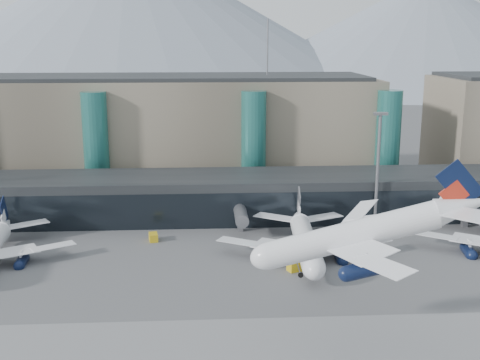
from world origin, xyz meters
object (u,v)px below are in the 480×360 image
hero_jet (375,225)px  veh_c (270,261)px  jet_parked_mid (304,232)px  veh_b (153,237)px  veh_h (297,265)px  lightmast_mid (378,164)px  veh_d (419,228)px

hero_jet → veh_c: (-9.78, 31.85, -17.01)m
hero_jet → jet_parked_mid: 40.44m
veh_b → veh_h: veh_h is taller
jet_parked_mid → hero_jet: bearing=-172.8°
hero_jet → veh_c: bearing=114.7°
veh_c → veh_h: veh_h is taller
hero_jet → veh_b: 59.75m
veh_c → veh_h: 5.26m
lightmast_mid → veh_b: size_ratio=9.22×
lightmast_mid → hero_jet: (-15.91, -53.59, 3.44)m
veh_d → veh_h: 36.50m
veh_b → veh_d: bearing=-96.7°
veh_c → veh_d: (34.51, 18.35, -0.14)m
veh_h → veh_d: bearing=11.6°
veh_b → hero_jet: bearing=-155.2°
jet_parked_mid → veh_c: bearing=133.8°
veh_c → veh_d: veh_c is taller
lightmast_mid → veh_b: lightmast_mid is taller
veh_h → veh_c: bearing=127.4°
lightmast_mid → jet_parked_mid: (-18.38, -15.55, -10.05)m
lightmast_mid → veh_h: bearing=-130.9°
jet_parked_mid → veh_b: size_ratio=12.89×
jet_parked_mid → veh_h: bearing=166.3°
veh_b → veh_c: 27.39m
veh_b → veh_c: (22.72, -15.30, 0.05)m
veh_h → jet_parked_mid: bearing=49.5°
jet_parked_mid → veh_c: (-7.30, -6.19, -3.51)m
veh_d → veh_h: veh_h is taller
hero_jet → veh_h: (-5.19, 29.28, -16.92)m
hero_jet → veh_h: hero_jet is taller
veh_d → veh_b: bearing=138.2°
jet_parked_mid → veh_b: jet_parked_mid is taller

